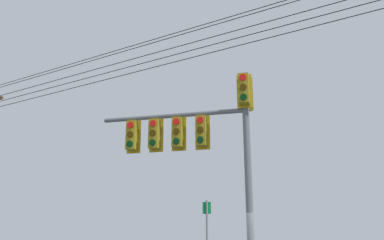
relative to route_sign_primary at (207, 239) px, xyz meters
The scene contains 3 objects.
signal_mast_assembly 3.83m from the route_sign_primary, 159.64° to the right, with size 1.33×4.65×6.51m.
route_sign_primary is the anchor object (origin of this frame).
overhead_wire_span 7.53m from the route_sign_primary, 124.39° to the right, with size 3.52×28.43×1.11m.
Camera 1 is at (-10.25, -3.31, 1.68)m, focal length 38.95 mm.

